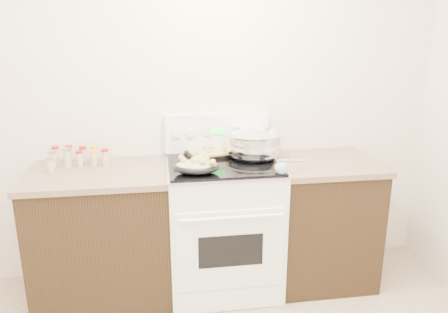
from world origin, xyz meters
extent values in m
cube|color=silver|center=(0.00, 1.77, 1.35)|extent=(4.00, 0.05, 2.70)
cube|color=black|center=(-0.48, 1.43, 0.44)|extent=(0.90, 0.64, 0.88)
cube|color=brown|center=(-0.48, 1.43, 0.90)|extent=(0.93, 0.67, 0.04)
cube|color=black|center=(1.08, 1.43, 0.44)|extent=(0.70, 0.64, 0.88)
cube|color=brown|center=(1.08, 1.43, 0.90)|extent=(0.73, 0.67, 0.04)
cube|color=white|center=(0.35, 1.42, 0.46)|extent=(0.76, 0.66, 0.92)
cube|color=white|center=(0.35, 1.08, 0.45)|extent=(0.70, 0.01, 0.55)
cube|color=black|center=(0.35, 1.08, 0.46)|extent=(0.42, 0.01, 0.22)
cylinder|color=white|center=(0.35, 1.04, 0.70)|extent=(0.65, 0.02, 0.02)
cube|color=white|center=(0.35, 1.09, 0.08)|extent=(0.70, 0.01, 0.14)
cube|color=silver|center=(0.35, 1.42, 0.93)|extent=(0.78, 0.68, 0.01)
cube|color=black|center=(0.35, 1.42, 0.94)|extent=(0.74, 0.64, 0.01)
cube|color=white|center=(0.35, 1.72, 1.08)|extent=(0.76, 0.07, 0.28)
cylinder|color=white|center=(0.05, 1.67, 1.10)|extent=(0.06, 0.02, 0.06)
cylinder|color=white|center=(0.15, 1.67, 1.10)|extent=(0.06, 0.02, 0.06)
cylinder|color=white|center=(0.55, 1.67, 1.10)|extent=(0.06, 0.02, 0.06)
cylinder|color=white|center=(0.65, 1.67, 1.10)|extent=(0.06, 0.02, 0.06)
cube|color=#19E533|center=(0.35, 1.67, 1.10)|extent=(0.09, 0.00, 0.04)
cube|color=silver|center=(0.27, 1.67, 1.10)|extent=(0.05, 0.00, 0.05)
cube|color=silver|center=(0.43, 1.67, 1.10)|extent=(0.05, 0.00, 0.05)
ellipsoid|color=silver|center=(0.58, 1.50, 1.02)|extent=(0.49, 0.49, 0.24)
cylinder|color=silver|center=(0.58, 1.50, 0.95)|extent=(0.22, 0.22, 0.01)
torus|color=silver|center=(0.58, 1.50, 1.12)|extent=(0.41, 0.41, 0.02)
cylinder|color=silver|center=(0.58, 1.50, 1.05)|extent=(0.39, 0.39, 0.14)
cylinder|color=brown|center=(0.58, 1.50, 1.11)|extent=(0.36, 0.36, 0.00)
cube|color=beige|center=(0.62, 1.47, 1.12)|extent=(0.04, 0.04, 0.03)
cube|color=beige|center=(0.65, 1.58, 1.12)|extent=(0.03, 0.03, 0.03)
cube|color=beige|center=(0.59, 1.41, 1.12)|extent=(0.05, 0.05, 0.03)
cube|color=beige|center=(0.43, 1.51, 1.12)|extent=(0.04, 0.04, 0.03)
cube|color=beige|center=(0.70, 1.44, 1.12)|extent=(0.03, 0.03, 0.03)
cube|color=beige|center=(0.64, 1.54, 1.12)|extent=(0.03, 0.03, 0.02)
cube|color=beige|center=(0.51, 1.48, 1.12)|extent=(0.05, 0.05, 0.03)
cube|color=beige|center=(0.62, 1.45, 1.12)|extent=(0.05, 0.05, 0.03)
cube|color=beige|center=(0.68, 1.46, 1.12)|extent=(0.03, 0.03, 0.02)
cube|color=beige|center=(0.71, 1.51, 1.12)|extent=(0.05, 0.05, 0.03)
cube|color=beige|center=(0.62, 1.58, 1.12)|extent=(0.04, 0.04, 0.02)
cube|color=beige|center=(0.57, 1.65, 1.12)|extent=(0.04, 0.04, 0.02)
cube|color=beige|center=(0.62, 1.49, 1.12)|extent=(0.05, 0.05, 0.03)
cube|color=beige|center=(0.67, 1.60, 1.12)|extent=(0.04, 0.04, 0.02)
cube|color=beige|center=(0.46, 1.47, 1.12)|extent=(0.04, 0.04, 0.03)
cube|color=beige|center=(0.57, 1.46, 1.12)|extent=(0.04, 0.04, 0.02)
cube|color=beige|center=(0.61, 1.43, 1.12)|extent=(0.04, 0.04, 0.03)
ellipsoid|color=black|center=(0.15, 1.22, 0.98)|extent=(0.31, 0.23, 0.08)
ellipsoid|color=tan|center=(0.15, 1.22, 1.00)|extent=(0.28, 0.20, 0.06)
sphere|color=tan|center=(0.17, 1.23, 1.03)|extent=(0.05, 0.05, 0.05)
sphere|color=tan|center=(0.07, 1.23, 1.03)|extent=(0.04, 0.04, 0.04)
sphere|color=tan|center=(0.24, 1.15, 1.03)|extent=(0.04, 0.04, 0.04)
sphere|color=tan|center=(0.19, 1.16, 1.03)|extent=(0.05, 0.05, 0.05)
sphere|color=tan|center=(0.25, 1.15, 1.03)|extent=(0.04, 0.04, 0.04)
sphere|color=tan|center=(0.22, 1.23, 1.03)|extent=(0.04, 0.04, 0.04)
sphere|color=tan|center=(0.14, 1.21, 1.03)|extent=(0.06, 0.06, 0.06)
sphere|color=tan|center=(0.06, 1.28, 1.03)|extent=(0.04, 0.04, 0.04)
cube|color=black|center=(0.30, 1.61, 0.95)|extent=(0.40, 0.32, 0.02)
cube|color=tan|center=(0.30, 1.61, 0.97)|extent=(0.36, 0.28, 0.02)
sphere|color=tan|center=(0.40, 1.61, 0.98)|extent=(0.04, 0.04, 0.04)
sphere|color=tan|center=(0.28, 1.57, 0.98)|extent=(0.03, 0.03, 0.03)
sphere|color=tan|center=(0.25, 1.68, 0.98)|extent=(0.04, 0.04, 0.04)
sphere|color=tan|center=(0.41, 1.54, 0.98)|extent=(0.04, 0.04, 0.04)
sphere|color=tan|center=(0.39, 1.58, 0.98)|extent=(0.04, 0.04, 0.04)
sphere|color=tan|center=(0.30, 1.68, 0.98)|extent=(0.05, 0.05, 0.05)
sphere|color=tan|center=(0.18, 1.53, 0.98)|extent=(0.03, 0.03, 0.03)
sphere|color=tan|center=(0.43, 1.57, 0.98)|extent=(0.05, 0.05, 0.05)
sphere|color=tan|center=(0.27, 1.66, 0.98)|extent=(0.03, 0.03, 0.03)
sphere|color=tan|center=(0.27, 1.60, 0.98)|extent=(0.03, 0.03, 0.03)
cylinder|color=tan|center=(0.19, 1.36, 0.95)|extent=(0.06, 0.27, 0.01)
sphere|color=tan|center=(0.17, 1.25, 0.96)|extent=(0.04, 0.04, 0.04)
sphere|color=#7DB0BA|center=(0.68, 1.14, 0.98)|extent=(0.09, 0.09, 0.09)
cylinder|color=#7DB0BA|center=(0.77, 1.20, 1.00)|extent=(0.25, 0.16, 0.07)
cylinder|color=#BFB28C|center=(-0.78, 1.64, 0.97)|extent=(0.05, 0.05, 0.11)
cylinder|color=#B21414|center=(-0.78, 1.64, 1.04)|extent=(0.05, 0.05, 0.02)
cylinder|color=#BFB28C|center=(-0.69, 1.63, 0.98)|extent=(0.04, 0.04, 0.11)
cylinder|color=#B21414|center=(-0.69, 1.63, 1.04)|extent=(0.04, 0.04, 0.02)
cylinder|color=#BFB28C|center=(-0.60, 1.64, 0.97)|extent=(0.05, 0.05, 0.10)
cylinder|color=#B21414|center=(-0.60, 1.64, 1.03)|extent=(0.05, 0.05, 0.02)
cylinder|color=#BFB28C|center=(-0.52, 1.63, 0.97)|extent=(0.05, 0.05, 0.10)
cylinder|color=gold|center=(-0.52, 1.63, 1.03)|extent=(0.05, 0.05, 0.02)
cylinder|color=#BFB28C|center=(-0.43, 1.63, 0.96)|extent=(0.04, 0.04, 0.09)
cylinder|color=gold|center=(-0.43, 1.63, 1.01)|extent=(0.04, 0.04, 0.02)
cylinder|color=#BFB28C|center=(-0.79, 1.54, 0.97)|extent=(0.04, 0.04, 0.10)
cylinder|color=#B2B2B7|center=(-0.79, 1.54, 1.03)|extent=(0.05, 0.05, 0.02)
cylinder|color=#BFB28C|center=(-0.69, 1.55, 0.98)|extent=(0.05, 0.05, 0.11)
cylinder|color=#B2B2B7|center=(-0.69, 1.55, 1.04)|extent=(0.05, 0.05, 0.02)
cylinder|color=#BFB28C|center=(-0.61, 1.54, 0.97)|extent=(0.04, 0.04, 0.10)
cylinder|color=#B21414|center=(-0.61, 1.54, 1.02)|extent=(0.04, 0.04, 0.02)
cylinder|color=#BFB28C|center=(-0.52, 1.54, 0.97)|extent=(0.04, 0.04, 0.09)
cylinder|color=gold|center=(-0.52, 1.54, 1.02)|extent=(0.04, 0.04, 0.02)
cylinder|color=#BFB28C|center=(-0.44, 1.54, 0.97)|extent=(0.04, 0.04, 0.10)
cylinder|color=#B21414|center=(-0.44, 1.54, 1.03)|extent=(0.05, 0.05, 0.02)
cylinder|color=#BFB28C|center=(-0.78, 1.45, 0.96)|extent=(0.05, 0.05, 0.09)
cylinder|color=#B2B2B7|center=(-0.78, 1.45, 1.02)|extent=(0.05, 0.05, 0.02)
camera|label=1|loc=(-0.07, -1.39, 1.83)|focal=35.00mm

